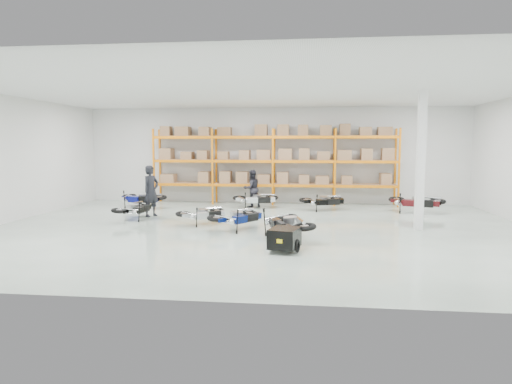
# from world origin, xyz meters

# --- Properties ---
(room) EXTENTS (18.00, 18.00, 18.00)m
(room) POSITION_xyz_m (0.00, 0.00, 2.25)
(room) COLOR silver
(room) RESTS_ON ground
(pallet_rack) EXTENTS (11.28, 0.98, 3.62)m
(pallet_rack) POSITION_xyz_m (-0.00, 6.45, 2.26)
(pallet_rack) COLOR orange
(pallet_rack) RESTS_ON ground
(structural_column) EXTENTS (0.25, 0.25, 4.50)m
(structural_column) POSITION_xyz_m (5.20, 0.50, 2.25)
(structural_column) COLOR white
(structural_column) RESTS_ON ground
(moto_blue_centre) EXTENTS (1.77, 1.94, 1.15)m
(moto_blue_centre) POSITION_xyz_m (-0.66, -0.22, 0.54)
(moto_blue_centre) COLOR #081655
(moto_blue_centre) RESTS_ON ground
(moto_silver_left) EXTENTS (1.71, 1.59, 1.02)m
(moto_silver_left) POSITION_xyz_m (-2.03, 0.67, 0.48)
(moto_silver_left) COLOR #B6B9BE
(moto_silver_left) RESTS_ON ground
(moto_black_far_left) EXTENTS (1.08, 1.78, 1.08)m
(moto_black_far_left) POSITION_xyz_m (-4.78, 1.40, 0.51)
(moto_black_far_left) COLOR black
(moto_black_far_left) RESTS_ON ground
(moto_touring_right) EXTENTS (1.58, 2.19, 1.28)m
(moto_touring_right) POSITION_xyz_m (1.01, -1.47, 0.60)
(moto_touring_right) COLOR black
(moto_touring_right) RESTS_ON ground
(trailer) EXTENTS (0.88, 1.51, 0.61)m
(trailer) POSITION_xyz_m (1.01, -3.07, 0.36)
(trailer) COLOR black
(trailer) RESTS_ON ground
(moto_back_a) EXTENTS (2.01, 1.30, 1.20)m
(moto_back_a) POSITION_xyz_m (-5.62, 4.36, 0.57)
(moto_back_a) COLOR navy
(moto_back_a) RESTS_ON ground
(moto_back_b) EXTENTS (1.84, 1.14, 1.11)m
(moto_back_b) POSITION_xyz_m (-0.65, 4.88, 0.53)
(moto_back_b) COLOR silver
(moto_back_b) RESTS_ON ground
(moto_back_c) EXTENTS (1.89, 1.37, 1.10)m
(moto_back_c) POSITION_xyz_m (2.26, 4.57, 0.52)
(moto_back_c) COLOR black
(moto_back_c) RESTS_ON ground
(moto_back_d) EXTENTS (2.13, 1.54, 1.25)m
(moto_back_d) POSITION_xyz_m (5.97, 4.28, 0.59)
(moto_back_d) COLOR #450D11
(moto_back_d) RESTS_ON ground
(person_left) EXTENTS (0.75, 0.86, 1.97)m
(person_left) POSITION_xyz_m (-4.43, 2.24, 0.99)
(person_left) COLOR black
(person_left) RESTS_ON ground
(person_back) EXTENTS (1.02, 0.96, 1.65)m
(person_back) POSITION_xyz_m (-0.87, 5.25, 0.83)
(person_back) COLOR black
(person_back) RESTS_ON ground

